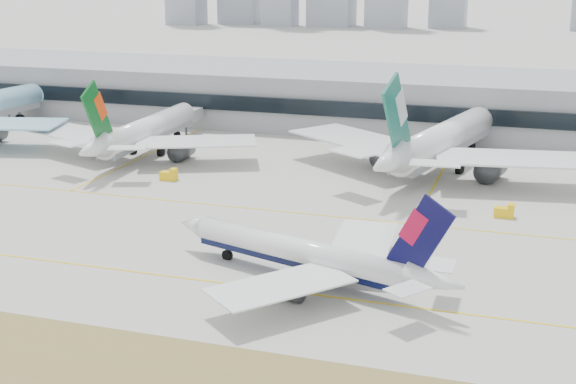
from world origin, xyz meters
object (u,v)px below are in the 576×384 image
(widebody_eva, at_px, (144,132))
(terminal, at_px, (384,99))
(taxiing_airliner, at_px, (309,255))
(widebody_cathay, at_px, (441,142))

(widebody_eva, distance_m, terminal, 70.55)
(taxiing_airliner, bearing_deg, widebody_eva, -29.16)
(widebody_cathay, bearing_deg, widebody_eva, 108.31)
(taxiing_airliner, height_order, terminal, taxiing_airliner)
(widebody_cathay, bearing_deg, taxiing_airliner, -174.82)
(widebody_cathay, height_order, terminal, widebody_cathay)
(taxiing_airliner, relative_size, widebody_eva, 0.80)
(taxiing_airliner, height_order, widebody_cathay, widebody_cathay)
(widebody_eva, relative_size, widebody_cathay, 0.87)
(widebody_eva, relative_size, terminal, 0.21)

